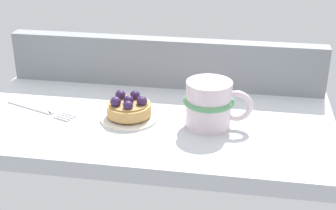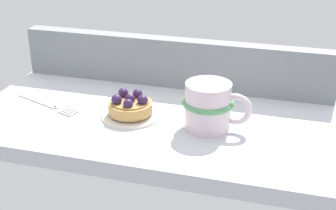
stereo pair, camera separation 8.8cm
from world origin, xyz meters
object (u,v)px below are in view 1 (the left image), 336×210
at_px(dessert_plate, 129,116).
at_px(coffee_mug, 210,104).
at_px(raspberry_tart, 129,107).
at_px(dessert_fork, 40,109).

height_order(dessert_plate, coffee_mug, coffee_mug).
relative_size(dessert_plate, raspberry_tart, 1.32).
xyz_separation_m(coffee_mug, dessert_fork, (-0.33, 0.01, -0.04)).
bearing_deg(dessert_fork, raspberry_tart, -1.72).
height_order(dessert_plate, dessert_fork, dessert_plate).
bearing_deg(coffee_mug, raspberry_tart, 178.64).
height_order(raspberry_tart, dessert_fork, raspberry_tart).
relative_size(raspberry_tart, coffee_mug, 0.66).
bearing_deg(dessert_plate, raspberry_tart, 166.16).
xyz_separation_m(dessert_plate, coffee_mug, (0.15, -0.00, 0.04)).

